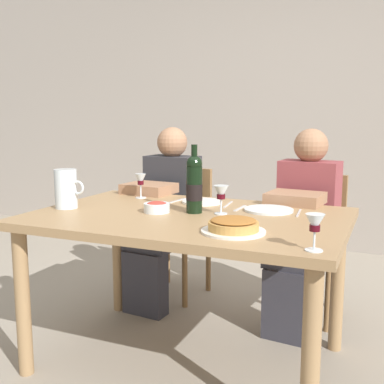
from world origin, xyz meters
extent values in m
plane|color=gray|center=(0.00, 0.00, 0.00)|extent=(8.00, 8.00, 0.00)
cube|color=#A3998E|center=(0.00, 2.44, 1.40)|extent=(8.00, 0.10, 2.80)
cube|color=#9E7A51|center=(0.00, 0.00, 0.74)|extent=(1.50, 1.00, 0.04)
cylinder|color=#9E7A51|center=(-0.67, -0.42, 0.36)|extent=(0.07, 0.07, 0.72)
cylinder|color=#9E7A51|center=(0.67, -0.42, 0.36)|extent=(0.07, 0.07, 0.72)
cylinder|color=#9E7A51|center=(-0.67, 0.42, 0.36)|extent=(0.07, 0.07, 0.72)
cylinder|color=#9E7A51|center=(0.67, 0.42, 0.36)|extent=(0.07, 0.07, 0.72)
cylinder|color=black|center=(0.01, 0.05, 0.87)|extent=(0.08, 0.08, 0.23)
sphere|color=black|center=(0.01, 0.05, 1.00)|extent=(0.08, 0.08, 0.08)
cylinder|color=black|center=(0.01, 0.05, 1.05)|extent=(0.03, 0.03, 0.08)
cylinder|color=black|center=(0.01, 0.05, 0.86)|extent=(0.08, 0.08, 0.08)
cylinder|color=silver|center=(-0.64, -0.10, 0.86)|extent=(0.11, 0.11, 0.20)
cylinder|color=silver|center=(-0.64, -0.10, 0.82)|extent=(0.11, 0.11, 0.12)
torus|color=silver|center=(-0.57, -0.10, 0.87)|extent=(0.07, 0.01, 0.07)
cylinder|color=white|center=(0.32, -0.26, 0.77)|extent=(0.27, 0.27, 0.01)
cylinder|color=#C18E47|center=(0.32, -0.26, 0.79)|extent=(0.21, 0.21, 0.03)
ellipsoid|color=#9E6028|center=(0.32, -0.26, 0.81)|extent=(0.19, 0.19, 0.02)
cylinder|color=silver|center=(-0.16, -0.02, 0.78)|extent=(0.13, 0.13, 0.05)
ellipsoid|color=#B2382D|center=(-0.16, -0.02, 0.80)|extent=(0.11, 0.11, 0.03)
cylinder|color=silver|center=(-0.44, 0.32, 0.76)|extent=(0.06, 0.06, 0.00)
cylinder|color=silver|center=(-0.44, 0.32, 0.80)|extent=(0.01, 0.01, 0.07)
cone|color=silver|center=(-0.44, 0.32, 0.87)|extent=(0.06, 0.06, 0.07)
cylinder|color=#470A14|center=(-0.44, 0.32, 0.85)|extent=(0.04, 0.04, 0.02)
cylinder|color=silver|center=(0.14, 0.07, 0.76)|extent=(0.06, 0.06, 0.00)
cylinder|color=silver|center=(0.14, 0.07, 0.80)|extent=(0.01, 0.01, 0.07)
cone|color=silver|center=(0.14, 0.07, 0.87)|extent=(0.07, 0.07, 0.07)
cylinder|color=#470A14|center=(0.14, 0.07, 0.85)|extent=(0.04, 0.04, 0.02)
cylinder|color=silver|center=(0.66, -0.40, 0.76)|extent=(0.06, 0.06, 0.00)
cylinder|color=silver|center=(0.66, -0.40, 0.80)|extent=(0.01, 0.01, 0.06)
cone|color=silver|center=(0.66, -0.40, 0.86)|extent=(0.07, 0.07, 0.06)
cylinder|color=#470A14|center=(0.66, -0.40, 0.84)|extent=(0.04, 0.04, 0.02)
cylinder|color=silver|center=(0.34, 0.23, 0.77)|extent=(0.25, 0.25, 0.01)
cylinder|color=white|center=(-0.05, 0.31, 0.77)|extent=(0.22, 0.22, 0.01)
cube|color=silver|center=(0.19, 0.23, 0.76)|extent=(0.02, 0.16, 0.00)
cube|color=silver|center=(0.49, 0.23, 0.76)|extent=(0.03, 0.18, 0.00)
cube|color=silver|center=(0.10, 0.31, 0.76)|extent=(0.03, 0.18, 0.00)
cube|color=silver|center=(-0.20, 0.31, 0.76)|extent=(0.04, 0.16, 0.00)
cube|color=olive|center=(-0.45, 0.81, 0.46)|extent=(0.44, 0.44, 0.02)
cube|color=olive|center=(-0.43, 0.99, 0.67)|extent=(0.36, 0.06, 0.40)
cylinder|color=olive|center=(-0.64, 0.65, 0.23)|extent=(0.04, 0.04, 0.45)
cylinder|color=olive|center=(-0.30, 0.62, 0.23)|extent=(0.04, 0.04, 0.45)
cylinder|color=olive|center=(-0.60, 0.99, 0.23)|extent=(0.04, 0.04, 0.45)
cylinder|color=olive|center=(-0.26, 0.96, 0.23)|extent=(0.04, 0.04, 0.45)
cube|color=#2D2D33|center=(-0.45, 0.77, 0.72)|extent=(0.36, 0.23, 0.50)
sphere|color=#9E7051|center=(-0.45, 0.77, 1.06)|extent=(0.20, 0.20, 0.20)
cube|color=#33333D|center=(-0.47, 0.58, 0.47)|extent=(0.34, 0.41, 0.14)
cube|color=#33333D|center=(-0.48, 0.43, 0.20)|extent=(0.28, 0.15, 0.40)
cube|color=#9E7051|center=(-0.48, 0.49, 0.79)|extent=(0.31, 0.27, 0.06)
cube|color=olive|center=(0.45, 0.81, 0.46)|extent=(0.44, 0.44, 0.02)
cube|color=olive|center=(0.47, 0.99, 0.67)|extent=(0.36, 0.07, 0.40)
cylinder|color=olive|center=(0.26, 0.65, 0.23)|extent=(0.04, 0.04, 0.45)
cylinder|color=olive|center=(0.60, 0.62, 0.23)|extent=(0.04, 0.04, 0.45)
cylinder|color=olive|center=(0.30, 0.99, 0.23)|extent=(0.04, 0.04, 0.45)
cylinder|color=olive|center=(0.64, 0.96, 0.23)|extent=(0.04, 0.04, 0.45)
cube|color=#8E3D42|center=(0.45, 0.77, 0.72)|extent=(0.36, 0.23, 0.50)
sphere|color=#9E7051|center=(0.45, 0.77, 1.06)|extent=(0.20, 0.20, 0.20)
cube|color=#33333D|center=(0.43, 0.58, 0.47)|extent=(0.34, 0.41, 0.14)
cube|color=#33333D|center=(0.42, 0.43, 0.20)|extent=(0.28, 0.15, 0.40)
cube|color=#9E7051|center=(0.42, 0.49, 0.79)|extent=(0.31, 0.27, 0.06)
camera|label=1|loc=(0.90, -2.06, 1.23)|focal=44.36mm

